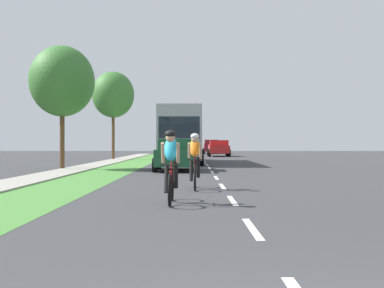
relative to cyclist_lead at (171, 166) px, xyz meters
name	(u,v)px	position (x,y,z in m)	size (l,w,h in m)	color
ground_plane	(211,171)	(1.37, 12.34, -0.81)	(120.00, 120.00, 0.00)	#38383A
grass_verge	(112,171)	(-3.37, 12.34, -0.81)	(2.29, 70.00, 0.01)	#478438
sidewalk_concrete	(71,170)	(-5.32, 12.34, -0.81)	(1.60, 70.00, 0.10)	#9E998E
lane_markings_center	(208,166)	(1.37, 16.34, -0.81)	(0.12, 54.30, 0.01)	white
cyclist_lead	(171,166)	(0.00, 0.00, 0.00)	(0.42, 1.72, 1.58)	black
cyclist_trailing	(194,161)	(0.53, 3.18, 0.00)	(0.42, 1.72, 1.58)	black
sedan_dark_green	(175,155)	(-0.35, 12.40, -0.04)	(1.98, 4.30, 1.52)	#194C2D
bus_silver	(181,133)	(-0.25, 21.13, 1.17)	(2.78, 11.60, 3.48)	#A5A8AD
pickup_red	(218,148)	(3.16, 37.50, 0.02)	(2.22, 5.10, 1.64)	red
suv_maroon	(211,146)	(2.95, 50.43, 0.14)	(2.15, 4.70, 1.79)	maroon
street_tree_near	(62,81)	(-6.12, 13.56, 3.63)	(3.26, 3.26, 6.25)	brown
street_tree_far	(113,95)	(-5.97, 27.91, 4.46)	(3.41, 3.41, 7.16)	brown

